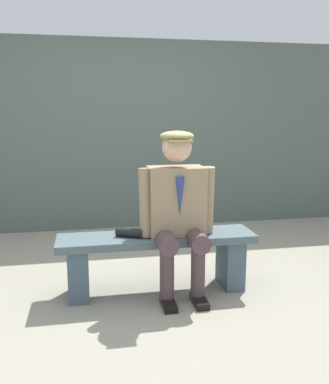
% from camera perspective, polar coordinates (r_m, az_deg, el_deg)
% --- Properties ---
extents(ground_plane, '(30.00, 30.00, 0.00)m').
position_cam_1_polar(ground_plane, '(3.53, -1.03, -13.42)').
color(ground_plane, gray).
extents(bench, '(1.59, 0.38, 0.48)m').
position_cam_1_polar(bench, '(3.41, -1.05, -8.49)').
color(bench, '#485B61').
rests_on(bench, ground).
extents(seated_man, '(0.61, 0.56, 1.31)m').
position_cam_1_polar(seated_man, '(3.27, 1.79, -1.86)').
color(seated_man, '#917D5F').
rests_on(seated_man, ground).
extents(rolled_magazine, '(0.22, 0.16, 0.07)m').
position_cam_1_polar(rolled_magazine, '(3.30, -4.85, -5.60)').
color(rolled_magazine, black).
rests_on(rolled_magazine, bench).
extents(stadium_wall, '(12.00, 0.24, 2.33)m').
position_cam_1_polar(stadium_wall, '(5.30, -4.95, 7.74)').
color(stadium_wall, '#4C5A54').
rests_on(stadium_wall, ground).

